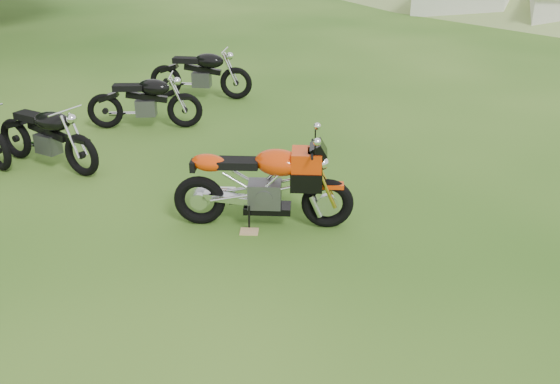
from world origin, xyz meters
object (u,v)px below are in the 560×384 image
(plywood_board, at_px, (249,232))
(vintage_moto_d, at_px, (200,72))
(vintage_moto_c, at_px, (144,100))
(sport_motorcycle, at_px, (263,178))
(vintage_moto_b, at_px, (46,134))

(plywood_board, height_order, vintage_moto_d, vintage_moto_d)
(plywood_board, relative_size, vintage_moto_c, 0.11)
(plywood_board, bearing_deg, vintage_moto_c, 135.41)
(vintage_moto_d, bearing_deg, vintage_moto_c, -104.47)
(sport_motorcycle, xyz_separation_m, vintage_moto_b, (-3.90, 0.82, -0.11))
(vintage_moto_c, bearing_deg, plywood_board, -64.84)
(vintage_moto_c, bearing_deg, sport_motorcycle, -61.64)
(vintage_moto_b, bearing_deg, vintage_moto_d, 93.59)
(plywood_board, height_order, vintage_moto_c, vintage_moto_c)
(sport_motorcycle, height_order, vintage_moto_c, sport_motorcycle)
(vintage_moto_c, distance_m, vintage_moto_d, 2.17)
(vintage_moto_c, height_order, vintage_moto_d, vintage_moto_d)
(sport_motorcycle, xyz_separation_m, vintage_moto_d, (-3.28, 5.17, -0.09))
(vintage_moto_d, bearing_deg, plywood_board, -70.75)
(vintage_moto_c, xyz_separation_m, vintage_moto_d, (0.13, 2.17, 0.03))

